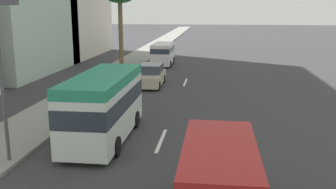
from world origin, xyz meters
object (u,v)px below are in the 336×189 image
car_fourth (151,76)px  palm_tree (120,0)px  pedestrian_near_lamp (98,79)px  van_lead (163,53)px  van_second (219,181)px  minibus_third (104,104)px  street_lamp (3,62)px

car_fourth → palm_tree: (9.46, 4.68, 5.90)m
car_fourth → pedestrian_near_lamp: size_ratio=2.79×
van_lead → van_second: bearing=10.7°
minibus_third → van_lead: bearing=-178.9°
van_second → street_lamp: street_lamp is taller
minibus_third → car_fourth: 12.59m
pedestrian_near_lamp → street_lamp: 13.20m
van_lead → minibus_third: minibus_third is taller
minibus_third → street_lamp: 4.91m
pedestrian_near_lamp → street_lamp: (-12.84, -0.45, 3.02)m
van_lead → minibus_third: bearing=1.1°
van_lead → palm_tree: (-1.31, 4.15, 5.37)m
van_lead → minibus_third: 23.34m
minibus_third → pedestrian_near_lamp: bearing=-161.1°
minibus_third → street_lamp: street_lamp is taller
van_lead → palm_tree: palm_tree is taller
palm_tree → car_fourth: bearing=-153.7°
car_fourth → street_lamp: 16.39m
van_lead → pedestrian_near_lamp: 14.03m
minibus_third → street_lamp: (-3.25, 2.83, 2.35)m
car_fourth → palm_tree: 12.10m
van_lead → car_fourth: 10.80m
van_lead → van_second: van_second is taller
van_lead → van_second: 30.57m
van_second → van_lead: bearing=10.7°
street_lamp → van_second: bearing=-113.2°
van_lead → street_lamp: 26.83m
pedestrian_near_lamp → van_lead: bearing=92.3°
van_lead → street_lamp: bearing=-5.1°
van_lead → street_lamp: (-26.58, 2.37, 2.71)m
van_lead → car_fourth: van_lead is taller
van_second → car_fourth: van_second is taller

